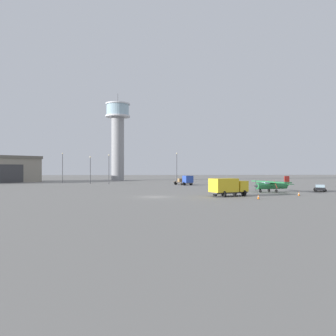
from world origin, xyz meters
The scene contains 12 objects.
ground_plane centered at (0.00, 0.00, 0.00)m, with size 400.00×400.00×0.00m, color gray.
control_tower centered at (-11.78, 79.64, 19.06)m, with size 9.73×9.73×34.79m.
airplane_green centered at (22.93, 8.67, 1.46)m, with size 8.27×10.58×3.12m.
truck_box_yellow centered at (12.00, 0.21, 1.65)m, with size 6.89×4.98×2.95m.
truck_flatbed_blue centered at (10.00, 38.26, 1.30)m, with size 5.23×7.24×2.68m.
car_black centered at (33.40, 10.14, 0.74)m, with size 3.51×4.63×1.37m.
light_post_west centered at (-17.76, 48.29, 5.03)m, with size 0.44×0.44×8.41m.
light_post_east centered at (-27.33, 53.78, 5.69)m, with size 0.44×0.44×9.67m.
light_post_north centered at (9.17, 53.20, 5.78)m, with size 0.44×0.44×9.84m.
light_post_centre centered at (-11.86, 45.14, 5.27)m, with size 0.44×0.44×8.88m.
traffic_cone_near_left centered at (24.09, 0.12, 0.35)m, with size 0.36×0.36×0.70m.
traffic_cone_near_right centered at (15.20, -5.20, 0.35)m, with size 0.36×0.36×0.72m.
Camera 1 is at (-2.13, -52.95, 4.47)m, focal length 35.15 mm.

